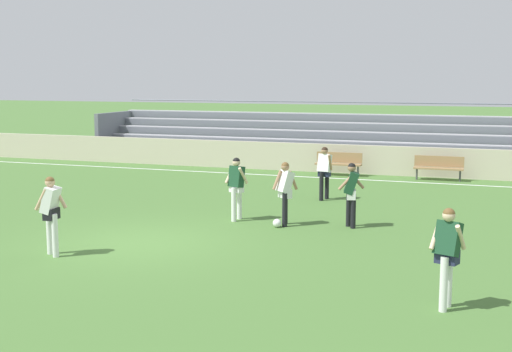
# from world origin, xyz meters

# --- Properties ---
(ground_plane) EXTENTS (160.00, 160.00, 0.00)m
(ground_plane) POSITION_xyz_m (0.00, 0.00, 0.00)
(ground_plane) COLOR #477033
(field_line_sideline) EXTENTS (44.00, 0.12, 0.01)m
(field_line_sideline) POSITION_xyz_m (0.00, 11.40, 0.00)
(field_line_sideline) COLOR white
(field_line_sideline) RESTS_ON ground
(sideline_wall) EXTENTS (48.00, 0.16, 1.15)m
(sideline_wall) POSITION_xyz_m (0.00, 12.93, 0.58)
(sideline_wall) COLOR beige
(sideline_wall) RESTS_ON ground
(bleacher_stand) EXTENTS (26.43, 3.64, 2.70)m
(bleacher_stand) POSITION_xyz_m (3.27, 15.44, 1.16)
(bleacher_stand) COLOR #B2B2B7
(bleacher_stand) RESTS_ON ground
(bench_far_right) EXTENTS (1.80, 0.40, 0.90)m
(bench_far_right) POSITION_xyz_m (2.01, 12.22, 0.55)
(bench_far_right) COLOR #99754C
(bench_far_right) RESTS_ON ground
(bench_near_bin) EXTENTS (1.80, 0.40, 0.90)m
(bench_near_bin) POSITION_xyz_m (5.80, 12.22, 0.55)
(bench_near_bin) COLOR #99754C
(bench_near_bin) RESTS_ON ground
(player_dark_wide_right) EXTENTS (0.61, 0.47, 1.69)m
(player_dark_wide_right) POSITION_xyz_m (1.22, 3.10, 1.01)
(player_dark_wide_right) COLOR white
(player_dark_wide_right) RESTS_ON ground
(player_white_overlapping) EXTENTS (0.64, 0.54, 1.66)m
(player_white_overlapping) POSITION_xyz_m (2.63, 2.92, 0.98)
(player_white_overlapping) COLOR black
(player_white_overlapping) RESTS_ON ground
(player_white_deep_cover) EXTENTS (0.51, 0.47, 1.67)m
(player_white_deep_cover) POSITION_xyz_m (2.72, 6.86, 0.99)
(player_white_deep_cover) COLOR black
(player_white_deep_cover) RESTS_ON ground
(player_white_challenging) EXTENTS (0.55, 0.45, 1.72)m
(player_white_challenging) POSITION_xyz_m (-1.23, -1.59, 1.03)
(player_white_challenging) COLOR white
(player_white_challenging) RESTS_ON ground
(player_dark_wide_left) EXTENTS (0.59, 0.48, 1.71)m
(player_dark_wide_left) POSITION_xyz_m (6.98, -2.31, 1.02)
(player_dark_wide_left) COLOR white
(player_dark_wide_left) RESTS_ON ground
(player_dark_dropping_back) EXTENTS (0.62, 0.48, 1.66)m
(player_dark_dropping_back) POSITION_xyz_m (4.29, 3.25, 0.99)
(player_dark_dropping_back) COLOR black
(player_dark_dropping_back) RESTS_ON ground
(soccer_ball) EXTENTS (0.22, 0.22, 0.22)m
(soccer_ball) POSITION_xyz_m (2.51, 2.62, 0.11)
(soccer_ball) COLOR white
(soccer_ball) RESTS_ON ground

